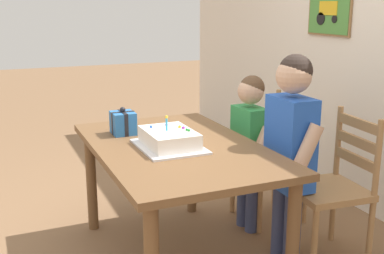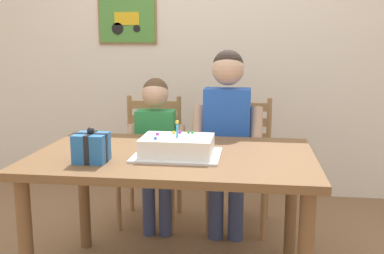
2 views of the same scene
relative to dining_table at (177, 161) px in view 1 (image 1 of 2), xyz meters
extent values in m
cube|color=olive|center=(-0.67, 1.58, 0.84)|extent=(0.51, 0.02, 0.39)
cube|color=#4C8E3D|center=(-0.67, 1.57, 0.84)|extent=(0.48, 0.01, 0.36)
cube|color=gold|center=(-0.67, 1.56, 0.86)|extent=(0.22, 0.01, 0.11)
cylinder|color=black|center=(-0.75, 1.56, 0.78)|extent=(0.10, 0.01, 0.10)
cylinder|color=black|center=(-0.59, 1.56, 0.78)|extent=(0.06, 0.01, 0.06)
cube|color=brown|center=(0.00, 0.00, 0.08)|extent=(1.47, 0.92, 0.04)
cylinder|color=brown|center=(-0.65, -0.38, -0.30)|extent=(0.07, 0.07, 0.71)
cylinder|color=brown|center=(-0.65, 0.38, -0.30)|extent=(0.07, 0.07, 0.71)
cylinder|color=brown|center=(0.65, 0.38, -0.30)|extent=(0.07, 0.07, 0.71)
cube|color=silver|center=(0.03, -0.06, 0.10)|extent=(0.44, 0.34, 0.01)
cube|color=white|center=(0.03, -0.06, 0.15)|extent=(0.36, 0.26, 0.09)
cylinder|color=#33ADE5|center=(0.03, -0.07, 0.23)|extent=(0.01, 0.01, 0.07)
sphere|color=yellow|center=(0.03, -0.07, 0.28)|extent=(0.02, 0.02, 0.02)
sphere|color=blue|center=(-0.07, -0.13, 0.20)|extent=(0.02, 0.02, 0.02)
sphere|color=purple|center=(0.03, 0.03, 0.20)|extent=(0.02, 0.02, 0.02)
sphere|color=green|center=(0.10, 0.04, 0.20)|extent=(0.02, 0.02, 0.02)
sphere|color=purple|center=(-0.08, -0.03, 0.20)|extent=(0.02, 0.02, 0.02)
sphere|color=yellow|center=(0.00, 0.02, 0.20)|extent=(0.02, 0.02, 0.02)
sphere|color=green|center=(0.08, 0.03, 0.20)|extent=(0.01, 0.01, 0.01)
cube|color=#286BB7|center=(-0.37, -0.22, 0.17)|extent=(0.16, 0.14, 0.14)
cube|color=black|center=(-0.37, -0.22, 0.17)|extent=(0.16, 0.02, 0.15)
cube|color=black|center=(-0.37, -0.22, 0.17)|extent=(0.02, 0.14, 0.15)
sphere|color=black|center=(-0.37, -0.22, 0.25)|extent=(0.04, 0.04, 0.04)
cube|color=#A87A4C|center=(-0.33, 0.85, -0.20)|extent=(0.43, 0.43, 0.04)
cylinder|color=#A87A4C|center=(-0.13, 0.66, -0.44)|extent=(0.04, 0.04, 0.43)
cylinder|color=#A87A4C|center=(-0.51, 0.65, -0.44)|extent=(0.04, 0.04, 0.43)
cylinder|color=#A87A4C|center=(-0.14, 1.04, -0.44)|extent=(0.04, 0.04, 0.43)
cylinder|color=#A87A4C|center=(-0.52, 1.03, -0.44)|extent=(0.04, 0.04, 0.43)
cylinder|color=#A87A4C|center=(-0.14, 1.04, 0.04)|extent=(0.04, 0.04, 0.45)
cylinder|color=#A87A4C|center=(-0.52, 1.03, 0.04)|extent=(0.04, 0.04, 0.45)
cube|color=#A87A4C|center=(-0.33, 1.04, -0.02)|extent=(0.36, 0.03, 0.06)
cube|color=#A87A4C|center=(-0.33, 1.04, 0.09)|extent=(0.36, 0.03, 0.06)
cube|color=#A87A4C|center=(-0.33, 1.04, 0.20)|extent=(0.36, 0.03, 0.06)
cube|color=#A87A4C|center=(0.33, 0.85, -0.20)|extent=(0.46, 0.46, 0.04)
cylinder|color=#A87A4C|center=(0.50, 0.64, -0.44)|extent=(0.04, 0.04, 0.43)
cylinder|color=#A87A4C|center=(0.12, 0.68, -0.44)|extent=(0.04, 0.04, 0.43)
cylinder|color=#A87A4C|center=(0.53, 1.02, -0.44)|extent=(0.04, 0.04, 0.43)
cylinder|color=#A87A4C|center=(0.15, 1.06, -0.44)|extent=(0.04, 0.04, 0.43)
cylinder|color=#A87A4C|center=(0.53, 1.02, 0.04)|extent=(0.04, 0.04, 0.45)
cylinder|color=#A87A4C|center=(0.15, 1.06, 0.04)|extent=(0.04, 0.04, 0.45)
cube|color=#A87A4C|center=(0.34, 1.04, -0.02)|extent=(0.36, 0.06, 0.06)
cube|color=#A87A4C|center=(0.34, 1.04, 0.09)|extent=(0.36, 0.06, 0.06)
cube|color=#A87A4C|center=(0.34, 1.04, 0.20)|extent=(0.36, 0.06, 0.06)
cylinder|color=#38426B|center=(0.31, 0.62, -0.41)|extent=(0.10, 0.10, 0.48)
cylinder|color=#38426B|center=(0.18, 0.62, -0.41)|extent=(0.10, 0.10, 0.48)
cube|color=blue|center=(0.25, 0.62, 0.10)|extent=(0.30, 0.19, 0.55)
cylinder|color=tan|center=(0.43, 0.58, 0.08)|extent=(0.08, 0.23, 0.37)
cylinder|color=tan|center=(0.06, 0.59, 0.08)|extent=(0.08, 0.23, 0.37)
sphere|color=tan|center=(0.25, 0.62, 0.50)|extent=(0.21, 0.21, 0.21)
sphere|color=#2D231E|center=(0.25, 0.63, 0.53)|extent=(0.20, 0.20, 0.20)
cylinder|color=#38426B|center=(-0.17, 0.62, -0.45)|extent=(0.09, 0.09, 0.41)
cylinder|color=#38426B|center=(-0.28, 0.62, -0.45)|extent=(0.09, 0.09, 0.41)
cube|color=#2D934C|center=(-0.23, 0.62, -0.01)|extent=(0.26, 0.17, 0.47)
cylinder|color=tan|center=(-0.07, 0.60, -0.02)|extent=(0.08, 0.20, 0.31)
cylinder|color=tan|center=(-0.39, 0.58, -0.02)|extent=(0.08, 0.20, 0.31)
sphere|color=tan|center=(-0.23, 0.62, 0.33)|extent=(0.18, 0.18, 0.18)
sphere|color=brown|center=(-0.23, 0.63, 0.36)|extent=(0.17, 0.17, 0.17)
camera|label=1|loc=(2.51, -0.98, 0.89)|focal=45.19mm
camera|label=2|loc=(0.40, -2.27, 0.68)|focal=42.28mm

